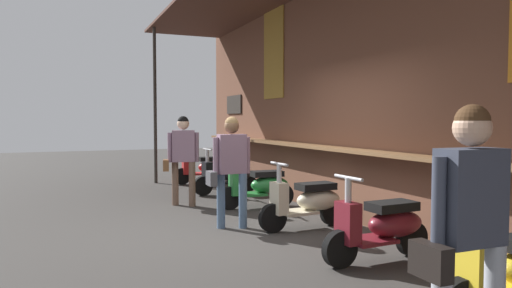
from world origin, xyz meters
The scene contains 10 objects.
ground_plane centered at (0.00, 0.00, 0.00)m, with size 37.52×37.52×0.00m, color #383533.
market_stall_facade centered at (0.00, 1.90, 2.18)m, with size 13.40×2.27×4.00m.
scooter_red centered at (-5.05, 1.08, 0.39)m, with size 0.49×1.40×0.97m.
scooter_black centered at (-3.36, 1.08, 0.39)m, with size 0.48×1.40×0.97m.
scooter_green centered at (-1.69, 1.08, 0.39)m, with size 0.48×1.40×0.97m.
scooter_cream centered at (0.02, 1.08, 0.39)m, with size 0.47×1.40×0.97m.
scooter_maroon centered at (1.68, 1.08, 0.39)m, with size 0.46×1.40×0.97m.
shopper_with_handbag centered at (-0.43, 0.06, 0.97)m, with size 0.26×0.64×1.61m.
shopper_browsing centered at (3.77, 0.03, 1.00)m, with size 0.26×0.65×1.65m.
shopper_passing centered at (-2.41, -0.15, 0.98)m, with size 0.36×0.66×1.63m.
Camera 1 is at (5.78, -2.19, 1.56)m, focal length 32.48 mm.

